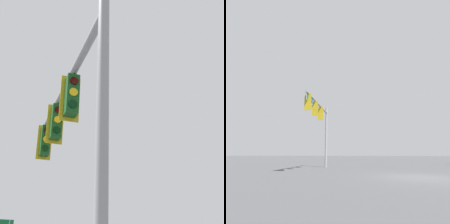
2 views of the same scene
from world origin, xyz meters
The scene contains 1 object.
signal_pole_near centered at (-4.06, -7.34, 4.69)m, with size 7.08×0.77×6.36m.
Camera 1 is at (-11.69, -6.20, 1.37)m, focal length 50.00 mm.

